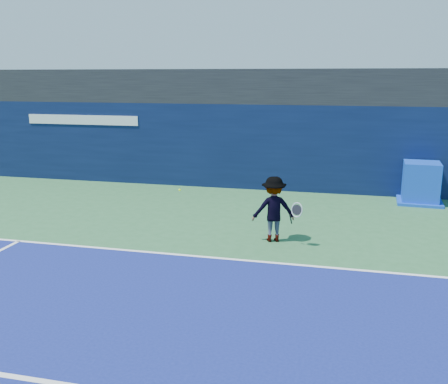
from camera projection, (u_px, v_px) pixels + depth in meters
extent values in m
plane|color=#2B6137|center=(171.00, 321.00, 8.26)|extent=(80.00, 80.00, 0.00)
cube|color=white|center=(216.00, 258.00, 11.10)|extent=(24.00, 0.10, 0.01)
cube|color=black|center=(273.00, 86.00, 18.33)|extent=(36.00, 3.00, 1.20)
cube|color=#091435|center=(268.00, 146.00, 17.86)|extent=(36.00, 1.00, 3.00)
cube|color=white|center=(82.00, 120.00, 18.78)|extent=(4.50, 0.04, 0.35)
cube|color=#0D37B8|center=(421.00, 183.00, 15.85)|extent=(1.15, 1.15, 1.31)
cube|color=#0D39B8|center=(419.00, 201.00, 15.99)|extent=(1.44, 1.44, 0.09)
imported|color=silver|center=(274.00, 209.00, 12.11)|extent=(1.17, 0.88, 1.61)
cylinder|color=black|center=(291.00, 219.00, 11.81)|extent=(0.08, 0.14, 0.25)
torus|color=silver|center=(297.00, 210.00, 11.67)|extent=(0.30, 0.17, 0.29)
cylinder|color=black|center=(297.00, 210.00, 11.67)|extent=(0.25, 0.13, 0.24)
sphere|color=#D7F71B|center=(180.00, 190.00, 14.16)|extent=(0.07, 0.07, 0.07)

